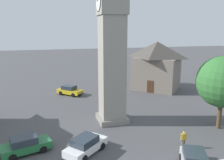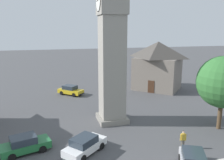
{
  "view_description": "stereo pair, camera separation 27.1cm",
  "coord_description": "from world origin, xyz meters",
  "px_view_note": "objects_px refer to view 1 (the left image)",
  "views": [
    {
      "loc": [
        -24.29,
        6.85,
        10.46
      ],
      "look_at": [
        0.0,
        0.0,
        4.87
      ],
      "focal_mm": 36.99,
      "sensor_mm": 36.0,
      "label": 1
    },
    {
      "loc": [
        -24.36,
        6.59,
        10.46
      ],
      "look_at": [
        0.0,
        0.0,
        4.87
      ],
      "focal_mm": 36.99,
      "sensor_mm": 36.0,
      "label": 2
    }
  ],
  "objects_px": {
    "car_red_corner": "(70,90)",
    "building_shop_left": "(157,65)",
    "pedestrian": "(184,138)",
    "car_blue_kerb": "(86,145)",
    "clock_tower": "(112,10)",
    "tree": "(223,82)",
    "car_silver_kerb": "(26,145)"
  },
  "relations": [
    {
      "from": "car_red_corner",
      "to": "pedestrian",
      "type": "bearing_deg",
      "value": -158.09
    },
    {
      "from": "clock_tower",
      "to": "car_silver_kerb",
      "type": "bearing_deg",
      "value": 118.23
    },
    {
      "from": "car_red_corner",
      "to": "building_shop_left",
      "type": "xyz_separation_m",
      "value": [
        -0.19,
        -15.2,
        3.51
      ]
    },
    {
      "from": "car_blue_kerb",
      "to": "pedestrian",
      "type": "xyz_separation_m",
      "value": [
        -1.5,
        -8.54,
        0.25
      ]
    },
    {
      "from": "car_silver_kerb",
      "to": "car_red_corner",
      "type": "relative_size",
      "value": 1.06
    },
    {
      "from": "car_silver_kerb",
      "to": "tree",
      "type": "distance_m",
      "value": 20.06
    },
    {
      "from": "car_silver_kerb",
      "to": "pedestrian",
      "type": "distance_m",
      "value": 13.83
    },
    {
      "from": "pedestrian",
      "to": "tree",
      "type": "distance_m",
      "value": 7.83
    },
    {
      "from": "car_blue_kerb",
      "to": "tree",
      "type": "height_order",
      "value": "tree"
    },
    {
      "from": "car_red_corner",
      "to": "car_blue_kerb",
      "type": "bearing_deg",
      "value": 178.6
    },
    {
      "from": "car_blue_kerb",
      "to": "tree",
      "type": "distance_m",
      "value": 15.3
    },
    {
      "from": "clock_tower",
      "to": "tree",
      "type": "bearing_deg",
      "value": -115.76
    },
    {
      "from": "car_red_corner",
      "to": "clock_tower",
      "type": "bearing_deg",
      "value": -163.42
    },
    {
      "from": "clock_tower",
      "to": "building_shop_left",
      "type": "relative_size",
      "value": 2.12
    },
    {
      "from": "pedestrian",
      "to": "building_shop_left",
      "type": "height_order",
      "value": "building_shop_left"
    },
    {
      "from": "car_silver_kerb",
      "to": "tree",
      "type": "relative_size",
      "value": 0.57
    },
    {
      "from": "clock_tower",
      "to": "pedestrian",
      "type": "xyz_separation_m",
      "value": [
        -7.82,
        -4.43,
        -11.39
      ]
    },
    {
      "from": "clock_tower",
      "to": "pedestrian",
      "type": "bearing_deg",
      "value": -150.48
    },
    {
      "from": "car_blue_kerb",
      "to": "pedestrian",
      "type": "bearing_deg",
      "value": -99.97
    },
    {
      "from": "car_blue_kerb",
      "to": "building_shop_left",
      "type": "relative_size",
      "value": 0.42
    },
    {
      "from": "car_red_corner",
      "to": "building_shop_left",
      "type": "height_order",
      "value": "building_shop_left"
    },
    {
      "from": "car_silver_kerb",
      "to": "pedestrian",
      "type": "relative_size",
      "value": 2.62
    },
    {
      "from": "tree",
      "to": "clock_tower",
      "type": "bearing_deg",
      "value": 64.24
    },
    {
      "from": "car_blue_kerb",
      "to": "building_shop_left",
      "type": "height_order",
      "value": "building_shop_left"
    },
    {
      "from": "car_red_corner",
      "to": "pedestrian",
      "type": "distance_m",
      "value": 21.68
    },
    {
      "from": "car_blue_kerb",
      "to": "car_red_corner",
      "type": "relative_size",
      "value": 1.01
    },
    {
      "from": "clock_tower",
      "to": "car_red_corner",
      "type": "distance_m",
      "value": 17.32
    },
    {
      "from": "car_red_corner",
      "to": "building_shop_left",
      "type": "bearing_deg",
      "value": -90.71
    },
    {
      "from": "clock_tower",
      "to": "building_shop_left",
      "type": "bearing_deg",
      "value": -43.63
    },
    {
      "from": "clock_tower",
      "to": "car_red_corner",
      "type": "bearing_deg",
      "value": 16.58
    },
    {
      "from": "car_blue_kerb",
      "to": "car_red_corner",
      "type": "height_order",
      "value": "same"
    },
    {
      "from": "building_shop_left",
      "to": "car_silver_kerb",
      "type": "bearing_deg",
      "value": 129.47
    }
  ]
}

